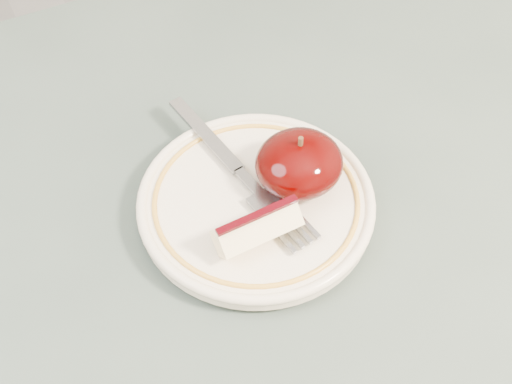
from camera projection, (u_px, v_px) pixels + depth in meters
name	position (u px, v px, depth m)	size (l,w,h in m)	color
table	(265.00, 381.00, 0.60)	(0.90, 0.90, 0.75)	brown
plate	(256.00, 203.00, 0.59)	(0.20, 0.20, 0.02)	beige
apple_half	(299.00, 164.00, 0.58)	(0.07, 0.07, 0.05)	black
apple_wedge	(257.00, 227.00, 0.55)	(0.07, 0.03, 0.03)	beige
fork	(240.00, 171.00, 0.59)	(0.05, 0.20, 0.00)	gray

